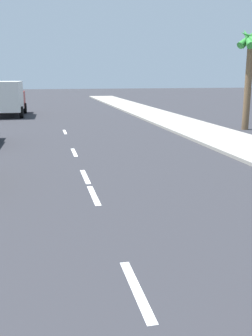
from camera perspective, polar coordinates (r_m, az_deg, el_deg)
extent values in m
plane|color=#2D2D33|center=(18.22, -8.22, 3.31)|extent=(160.00, 160.00, 0.00)
cube|color=#9E998E|center=(22.15, 12.31, 5.15)|extent=(3.60, 80.00, 0.14)
cube|color=white|center=(6.21, 1.60, -17.73)|extent=(0.16, 1.80, 0.01)
cube|color=white|center=(10.63, -4.87, -4.08)|extent=(0.16, 1.80, 0.01)
cube|color=white|center=(12.59, -6.14, -1.28)|extent=(0.16, 1.80, 0.01)
cube|color=white|center=(16.62, -7.78, 2.34)|extent=(0.16, 1.80, 0.01)
cube|color=white|center=(22.83, -9.16, 5.37)|extent=(0.16, 1.80, 0.01)
cube|color=maroon|center=(35.22, -16.97, 9.79)|extent=(2.47, 2.42, 1.40)
cube|color=silver|center=(32.23, -17.57, 10.24)|extent=(2.53, 4.23, 2.30)
cylinder|color=black|center=(35.03, -14.93, 8.67)|extent=(0.31, 0.91, 0.90)
cylinder|color=black|center=(31.16, -15.41, 8.07)|extent=(0.31, 0.91, 0.90)
cylinder|color=brown|center=(24.49, 17.86, 11.98)|extent=(0.41, 0.41, 5.56)
cone|color=#2D8433|center=(24.83, 18.33, 18.06)|extent=(1.37, 1.05, 1.33)
cone|color=#2D8433|center=(24.75, 17.87, 18.11)|extent=(1.63, 0.92, 1.38)
cone|color=#2D8433|center=(24.53, 17.73, 18.16)|extent=(0.85, 1.71, 1.50)
cone|color=#2D8433|center=(24.39, 17.92, 18.18)|extent=(0.79, 1.45, 1.18)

